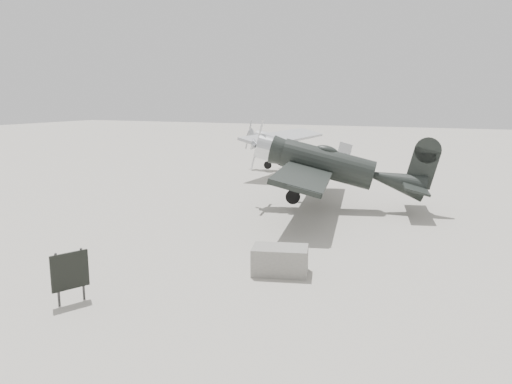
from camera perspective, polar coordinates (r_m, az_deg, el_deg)
ground at (r=18.20m, az=-0.31°, el=-6.50°), size 160.00×160.00×0.00m
lowwing_monoplane at (r=24.53m, az=9.11°, el=2.88°), size 8.89×12.33×3.96m
highwing_monoplane at (r=36.95m, az=4.19°, el=5.48°), size 8.08×11.36×3.23m
equipment_block at (r=15.63m, az=2.77°, el=-7.79°), size 1.93×1.49×0.85m
sign_board at (r=14.21m, az=-20.50°, el=-8.54°), size 0.48×0.94×1.45m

